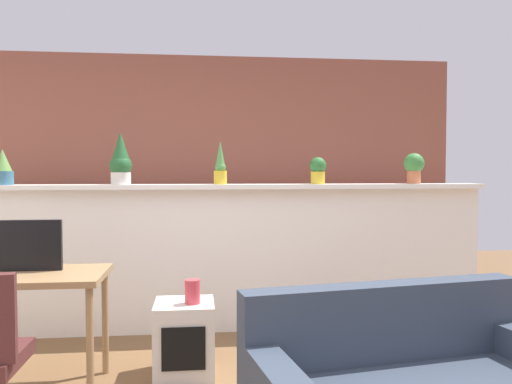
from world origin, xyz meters
name	(u,v)px	position (x,y,z in m)	size (l,w,h in m)	color
divider_wall	(220,259)	(0.00, 2.00, 0.62)	(4.66, 0.16, 1.24)	white
plant_shelf	(220,187)	(0.00, 1.96, 1.26)	(4.66, 0.29, 0.04)	white
brick_wall_behind	(217,185)	(0.00, 2.60, 1.25)	(4.66, 0.10, 2.50)	brown
potted_plant_0	(3,168)	(-1.77, 1.93, 1.41)	(0.16, 0.16, 0.29)	#386B84
potted_plant_1	(121,160)	(-0.83, 1.92, 1.48)	(0.18, 0.18, 0.44)	silver
potted_plant_2	(220,166)	(0.00, 1.93, 1.43)	(0.11, 0.11, 0.37)	gold
potted_plant_3	(318,170)	(0.86, 1.96, 1.40)	(0.14, 0.14, 0.24)	gold
potted_plant_4	(414,166)	(1.74, 1.98, 1.43)	(0.18, 0.18, 0.27)	#C66B42
desk	(15,287)	(-1.32, 0.86, 0.67)	(1.10, 0.60, 0.75)	#99754C
tv_monitor	(24,245)	(-1.30, 0.94, 0.91)	(0.47, 0.04, 0.33)	black
side_cube_shelf	(184,339)	(-0.28, 1.01, 0.25)	(0.40, 0.41, 0.50)	silver
vase_on_shelf	(192,292)	(-0.23, 0.97, 0.58)	(0.10, 0.10, 0.16)	#CC3D47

